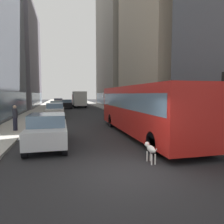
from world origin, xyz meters
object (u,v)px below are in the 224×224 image
car_black_suv (67,104)px  pedestrian_in_coat (15,118)px  car_yellow_taxi (57,106)px  car_red_coupe (58,102)px  car_silver_sedan (48,130)px  box_truck (79,99)px  car_white_van (55,110)px  dalmatian_dog (150,149)px  transit_bus (142,107)px

car_black_suv → pedestrian_in_coat: (-3.95, -23.27, 0.19)m
car_yellow_taxi → car_red_coupe: size_ratio=0.87×
car_silver_sedan → car_yellow_taxi: (0.00, 19.84, -0.00)m
car_black_suv → box_truck: (2.40, 2.84, 0.85)m
car_white_van → box_truck: (4.00, 17.78, 0.85)m
car_yellow_taxi → dalmatian_dog: bearing=-80.5°
car_silver_sedan → pedestrian_in_coat: bearing=118.7°
car_silver_sedan → pedestrian_in_coat: size_ratio=2.69×
transit_bus → car_silver_sedan: 5.89m
car_white_van → car_red_coupe: (0.00, 25.14, 0.00)m
car_silver_sedan → dalmatian_dog: car_silver_sedan is taller
car_black_suv → car_white_van: bearing=-96.1°
car_white_van → pedestrian_in_coat: bearing=-105.7°
car_yellow_taxi → box_truck: size_ratio=0.54×
car_black_suv → box_truck: bearing=49.8°
car_red_coupe → transit_bus: bearing=-81.2°
dalmatian_dog → car_yellow_taxi: bearing=99.5°
car_white_van → box_truck: 18.25m
car_white_van → pedestrian_in_coat: pedestrian_in_coat is taller
transit_bus → car_silver_sedan: size_ratio=2.53×
transit_bus → box_truck: bearing=93.2°
pedestrian_in_coat → box_truck: bearing=76.3°
car_black_suv → pedestrian_in_coat: size_ratio=2.39×
car_silver_sedan → car_white_van: 12.61m
car_yellow_taxi → pedestrian_in_coat: 15.73m
transit_bus → car_red_coupe: 36.62m
transit_bus → car_white_van: bearing=116.9°
car_silver_sedan → car_red_coupe: 37.75m
box_truck → car_silver_sedan: bearing=-97.5°
pedestrian_in_coat → car_yellow_taxi: bearing=81.4°
car_yellow_taxi → car_white_van: 7.22m
car_yellow_taxi → transit_bus: bearing=-73.0°
car_white_van → pedestrian_in_coat: size_ratio=2.35×
car_white_van → dalmatian_dog: size_ratio=4.13×
car_red_coupe → car_black_suv: same height
car_yellow_taxi → car_black_suv: same height
car_red_coupe → car_black_suv: bearing=-81.1°
transit_bus → box_truck: size_ratio=1.54×
car_silver_sedan → car_black_suv: 27.60m
box_truck → car_black_suv: bearing=-130.2°
box_truck → dalmatian_dog: box_truck is taller
car_silver_sedan → box_truck: box_truck is taller
transit_bus → pedestrian_in_coat: transit_bus is taller
car_black_suv → car_silver_sedan: bearing=-93.3°
box_truck → dalmatian_dog: bearing=-90.1°
car_silver_sedan → box_truck: (4.00, 30.39, 0.84)m
car_black_suv → pedestrian_in_coat: pedestrian_in_coat is taller
car_red_coupe → box_truck: bearing=-61.5°
car_silver_sedan → car_red_coupe: (0.00, 37.75, 0.00)m
transit_bus → car_yellow_taxi: 19.13m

